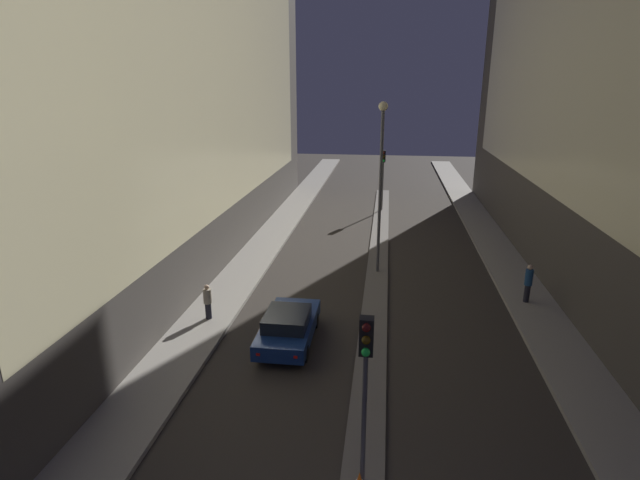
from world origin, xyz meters
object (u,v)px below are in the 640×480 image
(traffic_light_near, at_px, (365,369))
(pedestrian_on_right_sidewalk, at_px, (528,282))
(car_left_lane, at_px, (288,326))
(street_lamp, at_px, (381,167))
(traffic_light_mid, at_px, (383,167))
(pedestrian_on_left_sidewalk, at_px, (208,301))

(traffic_light_near, xyz_separation_m, pedestrian_on_right_sidewalk, (6.85, 12.10, -2.43))
(car_left_lane, bearing_deg, street_lamp, 68.01)
(traffic_light_mid, relative_size, car_left_lane, 1.08)
(traffic_light_mid, relative_size, pedestrian_on_left_sidewalk, 3.07)
(traffic_light_mid, xyz_separation_m, street_lamp, (0.00, -13.66, 2.13))
(traffic_light_near, bearing_deg, pedestrian_on_right_sidewalk, 60.50)
(car_left_lane, bearing_deg, traffic_light_near, -65.73)
(car_left_lane, bearing_deg, traffic_light_mid, 81.49)
(traffic_light_near, relative_size, car_left_lane, 1.08)
(pedestrian_on_right_sidewalk, bearing_deg, traffic_light_near, -119.50)
(traffic_light_near, distance_m, traffic_light_mid, 28.91)
(pedestrian_on_left_sidewalk, height_order, pedestrian_on_right_sidewalk, pedestrian_on_right_sidewalk)
(street_lamp, distance_m, pedestrian_on_left_sidewalk, 10.77)
(traffic_light_near, xyz_separation_m, car_left_lane, (-3.25, 7.21, -2.83))
(traffic_light_mid, xyz_separation_m, pedestrian_on_left_sidewalk, (-6.96, -20.39, -2.59))
(traffic_light_near, distance_m, street_lamp, 15.40)
(pedestrian_on_right_sidewalk, bearing_deg, traffic_light_mid, 112.16)
(street_lamp, distance_m, car_left_lane, 9.99)
(street_lamp, bearing_deg, car_left_lane, -111.99)
(car_left_lane, relative_size, pedestrian_on_left_sidewalk, 2.84)
(traffic_light_near, xyz_separation_m, pedestrian_on_left_sidewalk, (-6.96, 8.53, -2.59))
(pedestrian_on_left_sidewalk, bearing_deg, traffic_light_mid, 71.15)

